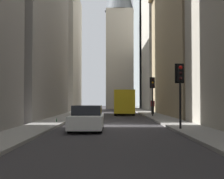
{
  "coord_description": "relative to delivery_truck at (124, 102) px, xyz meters",
  "views": [
    {
      "loc": [
        -22.41,
        0.03,
        1.72
      ],
      "look_at": [
        19.24,
        -0.05,
        3.11
      ],
      "focal_mm": 50.42,
      "sensor_mm": 36.0,
      "label": 1
    }
  ],
  "objects": [
    {
      "name": "ground_plane",
      "position": [
        -14.45,
        1.4,
        -1.46
      ],
      "size": [
        135.0,
        135.0,
        0.0
      ],
      "primitive_type": "plane",
      "color": "#302D30"
    },
    {
      "name": "sidewalk_right",
      "position": [
        -14.45,
        5.9,
        -1.39
      ],
      "size": [
        90.0,
        2.2,
        0.14
      ],
      "primitive_type": "cube",
      "color": "gray",
      "rests_on": "ground_plane"
    },
    {
      "name": "sidewalk_left",
      "position": [
        -14.45,
        -3.1,
        -1.39
      ],
      "size": [
        90.0,
        2.2,
        0.14
      ],
      "primitive_type": "cube",
      "color": "gray",
      "rests_on": "ground_plane"
    },
    {
      "name": "building_left_far",
      "position": [
        17.47,
        -9.2,
        15.26
      ],
      "size": [
        15.81,
        10.0,
        33.43
      ],
      "color": "#B7B2A5",
      "rests_on": "ground_plane"
    },
    {
      "name": "building_left_midfar",
      "position": [
        -2.75,
        -9.19,
        7.91
      ],
      "size": [
        18.77,
        10.5,
        18.72
      ],
      "color": "#9E8966",
      "rests_on": "ground_plane"
    },
    {
      "name": "building_right_far",
      "position": [
        15.04,
        12.0,
        8.26
      ],
      "size": [
        13.31,
        10.0,
        19.44
      ],
      "color": "#A8A091",
      "rests_on": "ground_plane"
    },
    {
      "name": "church_spire",
      "position": [
        24.14,
        -0.13,
        13.72
      ],
      "size": [
        5.71,
        5.71,
        29.08
      ],
      "color": "#A8A091",
      "rests_on": "ground_plane"
    },
    {
      "name": "delivery_truck",
      "position": [
        0.0,
        0.0,
        0.0
      ],
      "size": [
        6.46,
        2.25,
        2.84
      ],
      "color": "yellow",
      "rests_on": "ground_plane"
    },
    {
      "name": "sedan_white",
      "position": [
        -19.15,
        2.8,
        -0.8
      ],
      "size": [
        4.3,
        1.78,
        1.42
      ],
      "color": "silver",
      "rests_on": "ground_plane"
    },
    {
      "name": "traffic_light_foreground",
      "position": [
        -19.5,
        -2.38,
        1.33
      ],
      "size": [
        0.43,
        0.52,
        3.62
      ],
      "color": "black",
      "rests_on": "sidewalk_left"
    },
    {
      "name": "traffic_light_midblock",
      "position": [
        -5.58,
        -2.68,
        1.51
      ],
      "size": [
        0.43,
        0.52,
        3.86
      ],
      "color": "black",
      "rests_on": "sidewalk_left"
    },
    {
      "name": "pedestrian",
      "position": [
        -1.02,
        -3.28,
        -0.36
      ],
      "size": [
        0.26,
        0.44,
        1.76
      ],
      "color": "black",
      "rests_on": "sidewalk_left"
    },
    {
      "name": "discarded_bottle",
      "position": [
        -14.28,
        5.37,
        -1.21
      ],
      "size": [
        0.07,
        0.07,
        0.27
      ],
      "color": "#236033",
      "rests_on": "sidewalk_right"
    }
  ]
}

